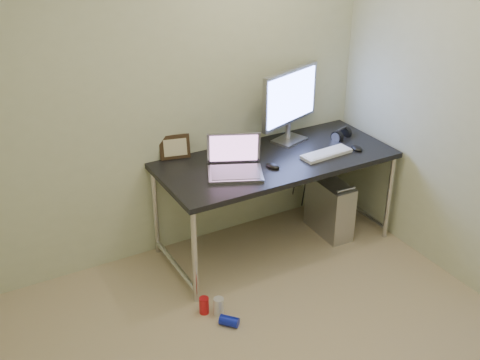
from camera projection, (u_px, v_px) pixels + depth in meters
wall_back at (146, 96)px, 4.13m from camera, size 3.50×0.02×2.50m
desk at (276, 167)px, 4.45m from camera, size 1.76×0.77×0.75m
tower_computer at (329, 207)px, 4.82m from camera, size 0.21×0.44×0.48m
cable_a at (297, 170)px, 5.03m from camera, size 0.01×0.16×0.69m
cable_b at (308, 171)px, 5.06m from camera, size 0.02×0.11×0.71m
can_red at (204, 305)px, 3.99m from camera, size 0.08×0.08×0.12m
can_white at (219, 306)px, 3.98m from camera, size 0.08×0.08×0.13m
can_blue at (229, 321)px, 3.89m from camera, size 0.13×0.14×0.07m
laptop at (235, 164)px, 4.19m from camera, size 0.47×0.44×0.26m
monitor at (290, 100)px, 4.55m from camera, size 0.59×0.25×0.57m
keyboard at (326, 154)px, 4.46m from camera, size 0.41×0.16×0.02m
mouse_right at (357, 147)px, 4.55m from camera, size 0.09×0.13×0.04m
mouse_left at (273, 165)px, 4.27m from camera, size 0.10×0.13×0.04m
headphones at (341, 135)px, 4.74m from camera, size 0.18×0.10×0.11m
picture_frame at (175, 147)px, 4.38m from camera, size 0.23×0.11×0.18m
webcam at (215, 143)px, 4.41m from camera, size 0.05×0.05×0.13m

